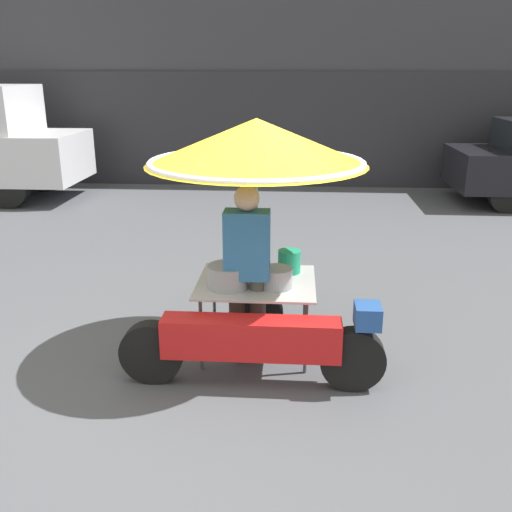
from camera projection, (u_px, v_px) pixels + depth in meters
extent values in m
plane|color=#4C4F54|center=(210.00, 378.00, 4.77)|extent=(36.00, 36.00, 0.00)
cube|color=#38383D|center=(268.00, 83.00, 12.88)|extent=(28.00, 2.00, 4.29)
cube|color=#28282D|center=(265.00, 130.00, 12.20)|extent=(23.80, 0.06, 2.40)
cylinder|color=black|center=(353.00, 359.00, 4.54)|extent=(0.52, 0.14, 0.52)
cylinder|color=black|center=(152.00, 352.00, 4.65)|extent=(0.52, 0.14, 0.52)
cube|color=red|center=(251.00, 338.00, 4.54)|extent=(1.43, 0.24, 0.32)
cube|color=#234C93|center=(368.00, 316.00, 4.41)|extent=(0.20, 0.24, 0.18)
cylinder|color=black|center=(258.00, 314.00, 5.44)|extent=(0.47, 0.14, 0.47)
cylinder|color=#515156|center=(306.00, 338.00, 4.75)|extent=(0.03, 0.03, 0.65)
cylinder|color=#515156|center=(305.00, 302.00, 5.49)|extent=(0.03, 0.03, 0.65)
cylinder|color=#515156|center=(201.00, 334.00, 4.81)|extent=(0.03, 0.03, 0.65)
cylinder|color=#515156|center=(214.00, 299.00, 5.55)|extent=(0.03, 0.03, 0.65)
cube|color=#B2B2B7|center=(256.00, 282.00, 5.04)|extent=(1.04, 0.91, 0.02)
cylinder|color=#B2B2B7|center=(256.00, 225.00, 4.88)|extent=(0.03, 0.03, 1.03)
cone|color=yellow|center=(256.00, 142.00, 4.66)|extent=(1.85, 1.85, 0.38)
torus|color=white|center=(256.00, 162.00, 4.71)|extent=(1.80, 1.80, 0.05)
cylinder|color=#939399|center=(228.00, 276.00, 4.87)|extent=(0.35, 0.35, 0.20)
cylinder|color=#939399|center=(276.00, 278.00, 4.87)|extent=(0.27, 0.27, 0.17)
cylinder|color=#1E936B|center=(289.00, 261.00, 5.23)|extent=(0.21, 0.21, 0.21)
cylinder|color=#4C473D|center=(237.00, 319.00, 4.96)|extent=(0.14, 0.14, 0.78)
cylinder|color=#4C473D|center=(258.00, 320.00, 4.95)|extent=(0.14, 0.14, 0.78)
cube|color=teal|center=(247.00, 245.00, 4.74)|extent=(0.38, 0.22, 0.58)
sphere|color=tan|center=(247.00, 198.00, 4.62)|extent=(0.21, 0.21, 0.21)
cylinder|color=black|center=(507.00, 196.00, 10.15)|extent=(0.61, 0.20, 0.61)
cylinder|color=black|center=(480.00, 180.00, 11.61)|extent=(0.61, 0.20, 0.61)
cylinder|color=black|center=(8.00, 188.00, 10.47)|extent=(0.75, 0.24, 0.75)
cylinder|color=black|center=(43.00, 173.00, 11.91)|extent=(0.75, 0.24, 0.75)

